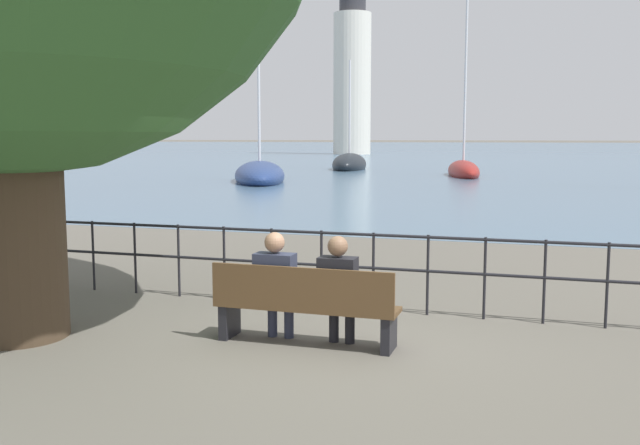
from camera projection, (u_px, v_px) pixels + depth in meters
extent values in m
plane|color=#605B51|center=(307.00, 343.00, 7.98)|extent=(1000.00, 1000.00, 0.00)
cube|color=slate|center=(535.00, 147.00, 157.89)|extent=(600.00, 300.00, 0.01)
cylinder|color=#423323|center=(12.00, 209.00, 8.08)|extent=(1.15, 1.15, 2.98)
cube|color=brown|center=(306.00, 306.00, 7.92)|extent=(2.08, 0.45, 0.05)
cube|color=brown|center=(300.00, 288.00, 7.70)|extent=(2.08, 0.04, 0.45)
cube|color=black|center=(230.00, 320.00, 8.23)|extent=(0.10, 0.41, 0.40)
cube|color=black|center=(389.00, 333.00, 7.67)|extent=(0.10, 0.41, 0.40)
cylinder|color=#2D3347|center=(272.00, 317.00, 8.24)|extent=(0.11, 0.11, 0.45)
cylinder|color=#2D3347|center=(289.00, 319.00, 8.17)|extent=(0.11, 0.11, 0.45)
cube|color=#2D3347|center=(278.00, 296.00, 8.09)|extent=(0.38, 0.26, 0.14)
cube|color=#2D3347|center=(275.00, 278.00, 7.98)|extent=(0.45, 0.24, 0.56)
sphere|color=#A87A5B|center=(275.00, 242.00, 7.93)|extent=(0.23, 0.23, 0.23)
cylinder|color=black|center=(334.00, 322.00, 8.01)|extent=(0.11, 0.11, 0.45)
cylinder|color=black|center=(350.00, 324.00, 7.96)|extent=(0.11, 0.11, 0.45)
cube|color=black|center=(340.00, 301.00, 7.87)|extent=(0.35, 0.26, 0.14)
cube|color=black|center=(338.00, 282.00, 7.76)|extent=(0.41, 0.24, 0.55)
sphere|color=#846047|center=(338.00, 246.00, 7.71)|extent=(0.22, 0.22, 0.22)
cylinder|color=black|center=(14.00, 251.00, 11.14)|extent=(0.04, 0.04, 1.05)
cylinder|color=black|center=(53.00, 253.00, 10.93)|extent=(0.04, 0.04, 1.05)
cylinder|color=black|center=(93.00, 256.00, 10.71)|extent=(0.04, 0.04, 1.05)
cylinder|color=black|center=(135.00, 258.00, 10.49)|extent=(0.04, 0.04, 1.05)
cylinder|color=black|center=(179.00, 261.00, 10.28)|extent=(0.04, 0.04, 1.05)
cylinder|color=black|center=(224.00, 263.00, 10.06)|extent=(0.04, 0.04, 1.05)
cylinder|color=black|center=(272.00, 266.00, 9.84)|extent=(0.04, 0.04, 1.05)
cylinder|color=black|center=(321.00, 269.00, 9.63)|extent=(0.04, 0.04, 1.05)
cylinder|color=black|center=(373.00, 272.00, 9.41)|extent=(0.04, 0.04, 1.05)
cylinder|color=black|center=(428.00, 275.00, 9.20)|extent=(0.04, 0.04, 1.05)
cylinder|color=black|center=(485.00, 278.00, 8.98)|extent=(0.04, 0.04, 1.05)
cylinder|color=black|center=(544.00, 282.00, 8.76)|extent=(0.04, 0.04, 1.05)
cylinder|color=black|center=(607.00, 286.00, 8.55)|extent=(0.04, 0.04, 1.05)
cylinder|color=black|center=(347.00, 234.00, 9.46)|extent=(10.80, 0.04, 0.04)
cylinder|color=black|center=(347.00, 267.00, 9.51)|extent=(10.80, 0.04, 0.04)
ellipsoid|color=navy|center=(260.00, 176.00, 37.12)|extent=(5.78, 9.15, 1.52)
cylinder|color=silver|center=(259.00, 107.00, 36.70)|extent=(0.14, 0.14, 6.16)
ellipsoid|color=maroon|center=(463.00, 171.00, 42.23)|extent=(3.26, 7.47, 1.33)
cylinder|color=silver|center=(466.00, 66.00, 41.50)|extent=(0.14, 0.14, 11.49)
ellipsoid|color=black|center=(349.00, 165.00, 51.22)|extent=(3.65, 7.86, 1.66)
cylinder|color=silver|center=(350.00, 109.00, 50.75)|extent=(0.14, 0.14, 6.89)
cylinder|color=silver|center=(352.00, 84.00, 94.76)|extent=(5.00, 5.00, 18.52)
cylinder|color=#2D2D33|center=(353.00, 4.00, 93.52)|extent=(3.50, 3.50, 2.26)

